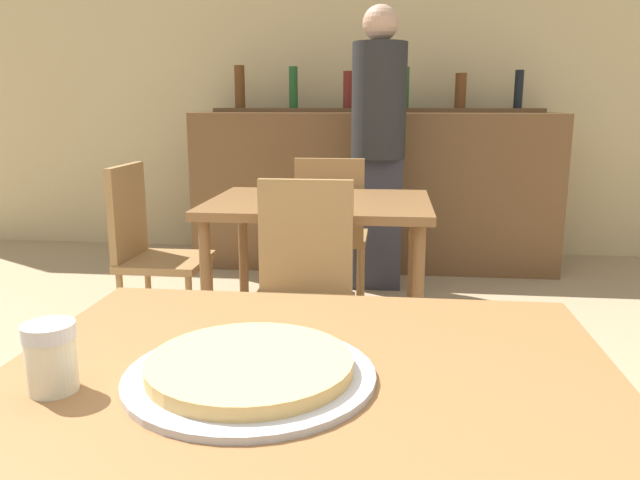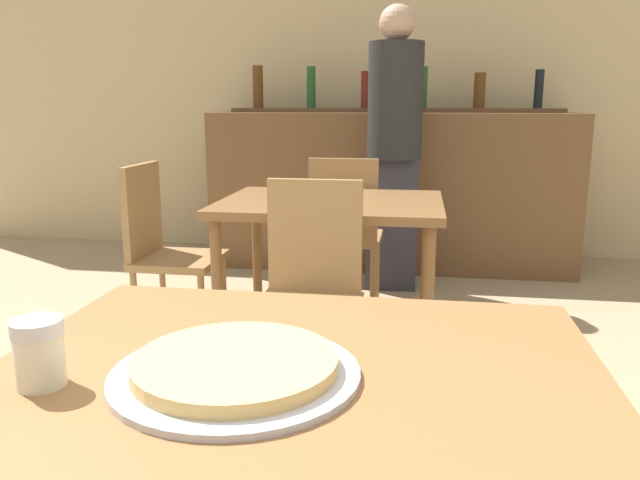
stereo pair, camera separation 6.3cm
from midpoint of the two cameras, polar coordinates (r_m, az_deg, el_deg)
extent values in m
cube|color=#D1B784|center=(5.07, 7.33, 14.72)|extent=(8.00, 0.05, 2.80)
cube|color=brown|center=(1.09, -0.55, -12.52)|extent=(1.04, 0.82, 0.04)
cylinder|color=brown|center=(1.68, -14.84, -17.69)|extent=(0.05, 0.05, 0.71)
cylinder|color=brown|center=(1.59, 19.50, -19.92)|extent=(0.05, 0.05, 0.71)
cube|color=brown|center=(2.95, 1.65, 3.29)|extent=(1.04, 0.81, 0.04)
cylinder|color=brown|center=(2.80, -8.72, -5.13)|extent=(0.05, 0.05, 0.70)
cylinder|color=brown|center=(2.68, 10.48, -6.02)|extent=(0.05, 0.05, 0.70)
cylinder|color=brown|center=(3.44, -5.25, -1.71)|extent=(0.05, 0.05, 0.70)
cylinder|color=brown|center=(3.35, 10.21, -2.29)|extent=(0.05, 0.05, 0.70)
cube|color=brown|center=(4.60, 6.84, 4.50)|extent=(2.60, 0.56, 1.12)
cube|color=brown|center=(4.70, 7.10, 11.70)|extent=(2.39, 0.24, 0.03)
cylinder|color=#5B3314|center=(4.84, -5.31, 13.77)|extent=(0.08, 0.08, 0.31)
cylinder|color=#1E5123|center=(4.76, -0.42, 13.78)|extent=(0.06, 0.06, 0.30)
cylinder|color=maroon|center=(4.71, 4.60, 13.54)|extent=(0.07, 0.07, 0.26)
cylinder|color=#1E5123|center=(4.70, 9.70, 13.58)|extent=(0.08, 0.08, 0.29)
cylinder|color=#5B3314|center=(4.72, 14.76, 13.08)|extent=(0.08, 0.08, 0.25)
cylinder|color=black|center=(4.78, 19.75, 12.87)|extent=(0.06, 0.06, 0.27)
cube|color=olive|center=(2.39, -0.42, -6.40)|extent=(0.40, 0.40, 0.04)
cube|color=olive|center=(2.50, 0.25, 0.33)|extent=(0.38, 0.04, 0.46)
cylinder|color=olive|center=(2.35, -5.29, -12.52)|extent=(0.03, 0.03, 0.40)
cylinder|color=olive|center=(2.30, 3.18, -13.11)|extent=(0.03, 0.03, 0.40)
cylinder|color=olive|center=(2.65, -3.48, -9.48)|extent=(0.03, 0.03, 0.40)
cylinder|color=olive|center=(2.61, 3.95, -9.91)|extent=(0.03, 0.03, 0.40)
cube|color=olive|center=(3.65, 2.94, 0.20)|extent=(0.40, 0.40, 0.04)
cube|color=olive|center=(3.43, 2.66, 3.62)|extent=(0.38, 0.04, 0.46)
cylinder|color=olive|center=(3.85, 5.69, -2.52)|extent=(0.03, 0.03, 0.40)
cylinder|color=olive|center=(3.88, 0.67, -2.33)|extent=(0.03, 0.03, 0.40)
cylinder|color=olive|center=(3.52, 5.36, -3.93)|extent=(0.03, 0.03, 0.40)
cylinder|color=olive|center=(3.56, -0.12, -3.71)|extent=(0.03, 0.03, 0.40)
cube|color=olive|center=(3.20, -12.19, -1.81)|extent=(0.40, 0.40, 0.04)
cube|color=olive|center=(3.22, -15.42, 2.62)|extent=(0.04, 0.38, 0.46)
cylinder|color=olive|center=(3.05, -10.14, -6.69)|extent=(0.03, 0.03, 0.40)
cylinder|color=olive|center=(3.36, -8.26, -4.84)|extent=(0.03, 0.03, 0.40)
cylinder|color=olive|center=(3.18, -15.99, -6.22)|extent=(0.03, 0.03, 0.40)
cylinder|color=olive|center=(3.47, -13.65, -4.49)|extent=(0.03, 0.03, 0.40)
cylinder|color=#B7B7BC|center=(1.05, -5.96, -12.10)|extent=(0.41, 0.41, 0.01)
cylinder|color=#E0B266|center=(1.04, -5.99, -11.19)|extent=(0.33, 0.33, 0.02)
cylinder|color=beige|center=(1.08, -22.69, -10.12)|extent=(0.08, 0.08, 0.09)
cylinder|color=silver|center=(1.06, -22.93, -7.37)|extent=(0.08, 0.08, 0.02)
cube|color=#2D2D38|center=(4.05, 7.06, 1.45)|extent=(0.32, 0.18, 0.85)
cylinder|color=#262626|center=(3.98, 7.36, 12.48)|extent=(0.34, 0.34, 0.71)
sphere|color=tan|center=(4.01, 7.55, 19.10)|extent=(0.22, 0.22, 0.22)
camera|label=1|loc=(0.03, -88.85, 0.25)|focal=35.00mm
camera|label=2|loc=(0.03, 91.15, -0.25)|focal=35.00mm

